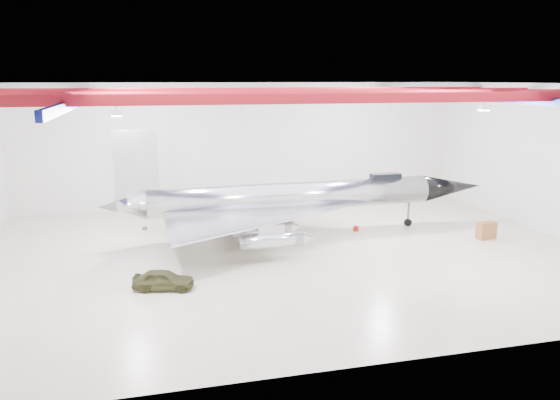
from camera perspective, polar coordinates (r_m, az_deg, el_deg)
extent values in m
plane|color=beige|center=(36.44, 0.63, -5.51)|extent=(40.00, 40.00, 0.00)
plane|color=silver|center=(49.65, -3.77, 5.80)|extent=(40.00, 0.00, 40.00)
plane|color=silver|center=(44.57, 26.44, 3.76)|extent=(0.00, 30.00, 30.00)
plane|color=#0A0F38|center=(34.66, 0.68, 12.06)|extent=(40.00, 40.00, 0.00)
cube|color=maroon|center=(26.07, 5.80, 10.54)|extent=(39.50, 0.25, 0.50)
cube|color=maroon|center=(31.78, 2.08, 10.93)|extent=(39.50, 0.25, 0.50)
cube|color=maroon|center=(37.58, -0.51, 11.18)|extent=(39.50, 0.25, 0.50)
cube|color=maroon|center=(43.43, -2.40, 11.34)|extent=(39.50, 0.25, 0.50)
cube|color=#0D134F|center=(33.69, -19.79, 9.79)|extent=(0.25, 29.50, 0.40)
cube|color=#0D134F|center=(39.47, 18.06, 10.20)|extent=(0.25, 29.50, 0.40)
cube|color=silver|center=(27.59, -16.71, 8.73)|extent=(0.55, 0.55, 0.25)
cube|color=silver|center=(33.37, 20.53, 9.03)|extent=(0.55, 0.55, 0.25)
cube|color=silver|center=(39.57, -16.01, 9.76)|extent=(0.55, 0.55, 0.25)
cube|color=silver|center=(43.80, 11.57, 10.20)|extent=(0.55, 0.55, 0.25)
cylinder|color=silver|center=(39.78, 1.40, 0.39)|extent=(20.94, 2.54, 2.09)
cone|color=black|center=(45.23, 17.47, 1.29)|extent=(5.27, 2.20, 2.09)
cone|color=silver|center=(38.19, -16.16, -0.62)|extent=(3.18, 2.16, 2.09)
cube|color=silver|center=(37.68, -14.82, 3.50)|extent=(2.93, 0.19, 4.70)
cube|color=black|center=(42.23, 10.97, 2.39)|extent=(2.32, 0.89, 0.52)
cylinder|color=silver|center=(33.96, -0.91, -4.28)|extent=(3.99, 1.03, 0.94)
cylinder|color=silver|center=(36.40, -1.94, -3.13)|extent=(3.99, 1.03, 0.94)
cylinder|color=silver|center=(42.34, -3.90, -0.92)|extent=(3.99, 1.03, 0.94)
cylinder|color=silver|center=(44.84, -4.57, -0.17)|extent=(3.99, 1.03, 0.94)
cylinder|color=#59595B|center=(43.81, 13.26, -1.48)|extent=(0.19, 0.19, 1.88)
cylinder|color=black|center=(43.96, 13.22, -2.30)|extent=(0.59, 0.24, 0.59)
cylinder|color=#59595B|center=(36.82, -3.70, -3.81)|extent=(0.19, 0.19, 1.88)
cylinder|color=black|center=(37.01, -3.69, -4.78)|extent=(0.59, 0.24, 0.59)
cylinder|color=#59595B|center=(41.78, -5.16, -1.86)|extent=(0.19, 0.19, 1.88)
cylinder|color=black|center=(41.94, -5.14, -2.72)|extent=(0.59, 0.24, 0.59)
imported|color=#36361B|center=(30.76, -12.09, -8.15)|extent=(3.53, 2.09, 1.13)
cube|color=brown|center=(42.06, 20.75, -2.99)|extent=(1.43, 0.84, 1.25)
cube|color=olive|center=(39.75, -10.02, -3.85)|extent=(0.71, 0.64, 0.41)
cube|color=maroon|center=(41.91, -5.36, -2.91)|extent=(0.52, 0.44, 0.34)
cube|color=olive|center=(42.58, 1.08, -2.57)|extent=(0.58, 0.47, 0.39)
cube|color=#59595B|center=(43.01, -13.96, -2.89)|extent=(0.39, 0.33, 0.25)
cylinder|color=maroon|center=(41.88, 7.94, -2.97)|extent=(0.53, 0.53, 0.37)
cube|color=olive|center=(39.06, -1.86, -3.96)|extent=(0.72, 0.66, 0.41)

